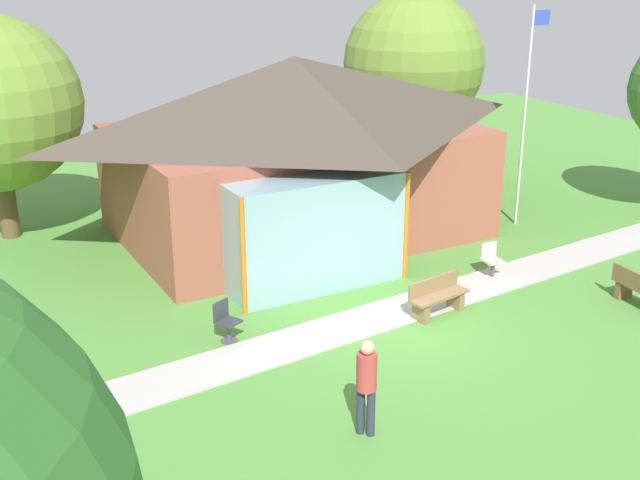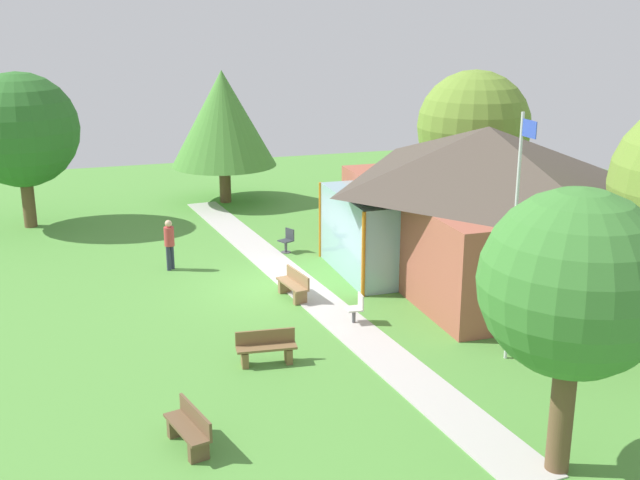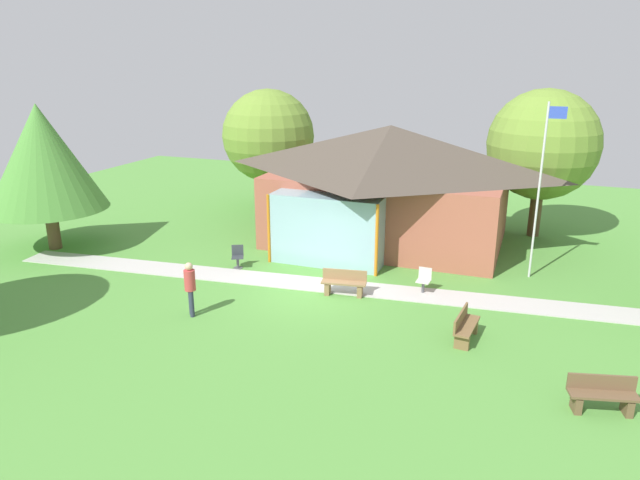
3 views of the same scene
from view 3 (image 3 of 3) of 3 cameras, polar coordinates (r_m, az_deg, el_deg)
The scene contains 13 objects.
ground_plane at distance 19.80m, azimuth -0.58°, elevation -5.20°, with size 44.00×44.00×0.00m, color #54933D.
pavilion at distance 24.83m, azimuth 6.59°, elevation 5.64°, with size 10.50×8.27×4.95m.
footpath at distance 20.41m, azimuth 0.15°, elevation -4.43°, with size 23.92×1.30×0.03m, color #BCB7B2.
flagpole at distance 21.59m, azimuth 20.83°, elevation 5.08°, with size 0.64×0.08×6.24m.
bench_lawn_far_right at distance 14.92m, azimuth 25.97°, elevation -13.55°, with size 1.56×0.80×0.84m.
bench_rear_near_path at distance 19.53m, azimuth 2.37°, elevation -4.27°, with size 1.55×0.68×0.84m.
bench_mid_right at distance 17.00m, azimuth 14.06°, elevation -8.29°, with size 0.58×1.54×0.84m.
patio_chair_west at distance 22.17m, azimuth -8.09°, elevation -1.68°, with size 0.59×0.59×0.86m.
patio_chair_lawn_spare at distance 19.98m, azimuth 10.16°, elevation -3.99°, with size 0.46×0.46×0.86m.
visitor_strolling_lawn at distance 18.18m, azimuth -12.64°, elevation -4.32°, with size 0.34×0.34×1.74m.
tree_behind_pavilion_left at distance 30.43m, azimuth -5.08°, elevation 10.14°, with size 4.72×4.72×6.12m.
tree_west_hedge at distance 25.85m, azimuth -25.58°, elevation 7.30°, with size 4.70×4.70×5.93m.
tree_behind_pavilion_right at distance 26.87m, azimuth 21.05°, elevation 8.70°, with size 4.71×4.71×6.42m.
Camera 3 is at (6.63, -16.99, 7.69)m, focal length 32.59 mm.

